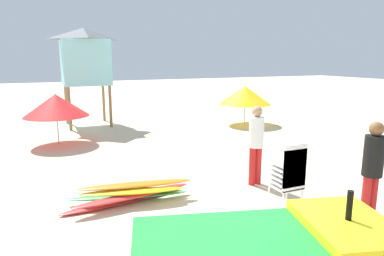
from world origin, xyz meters
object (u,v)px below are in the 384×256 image
object	(u,v)px
stacked_plastic_chairs	(290,172)
beach_umbrella_left	(56,105)
lifeguard_near_right	(256,140)
surfboard_pile	(131,194)
lifeguard_far_right	(373,166)
beach_umbrella_mid	(245,95)
lifeguard_tower	(85,56)

from	to	relation	value
stacked_plastic_chairs	beach_umbrella_left	xyz separation A→B (m)	(-3.55, 7.06, 0.54)
lifeguard_near_right	beach_umbrella_left	world-z (taller)	lifeguard_near_right
surfboard_pile	beach_umbrella_left	xyz separation A→B (m)	(-1.01, 5.56, 1.09)
lifeguard_near_right	lifeguard_far_right	size ratio (longest dim) A/B	1.00
lifeguard_near_right	beach_umbrella_mid	distance (m)	7.12
lifeguard_near_right	stacked_plastic_chairs	bearing A→B (deg)	-98.94
lifeguard_far_right	beach_umbrella_left	size ratio (longest dim) A/B	0.86
lifeguard_near_right	beach_umbrella_mid	bearing A→B (deg)	59.52
lifeguard_far_right	surfboard_pile	bearing A→B (deg)	144.65
stacked_plastic_chairs	lifeguard_near_right	xyz separation A→B (m)	(0.22, 1.41, 0.27)
beach_umbrella_left	lifeguard_near_right	bearing A→B (deg)	-56.27
lifeguard_near_right	beach_umbrella_left	size ratio (longest dim) A/B	0.86
lifeguard_tower	beach_umbrella_left	xyz separation A→B (m)	(-1.34, -2.96, -1.54)
surfboard_pile	lifeguard_tower	xyz separation A→B (m)	(0.33, 8.52, 2.63)
stacked_plastic_chairs	lifeguard_tower	world-z (taller)	lifeguard_tower
stacked_plastic_chairs	lifeguard_far_right	world-z (taller)	lifeguard_far_right
stacked_plastic_chairs	lifeguard_near_right	world-z (taller)	lifeguard_near_right
stacked_plastic_chairs	lifeguard_near_right	distance (m)	1.45
stacked_plastic_chairs	surfboard_pile	bearing A→B (deg)	149.50
stacked_plastic_chairs	beach_umbrella_left	distance (m)	7.92
surfboard_pile	lifeguard_tower	size ratio (longest dim) A/B	0.65
stacked_plastic_chairs	lifeguard_tower	distance (m)	10.47
surfboard_pile	beach_umbrella_mid	size ratio (longest dim) A/B	1.19
stacked_plastic_chairs	beach_umbrella_mid	distance (m)	8.47
beach_umbrella_mid	lifeguard_near_right	bearing A→B (deg)	-120.48
stacked_plastic_chairs	lifeguard_tower	bearing A→B (deg)	102.46
lifeguard_tower	beach_umbrella_mid	world-z (taller)	lifeguard_tower
lifeguard_tower	lifeguard_far_right	bearing A→B (deg)	-74.17
lifeguard_far_right	lifeguard_tower	distance (m)	11.53
stacked_plastic_chairs	lifeguard_far_right	distance (m)	1.33
stacked_plastic_chairs	beach_umbrella_mid	xyz separation A→B (m)	(3.83, 7.54, 0.50)
surfboard_pile	lifeguard_near_right	xyz separation A→B (m)	(2.77, -0.09, 0.82)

